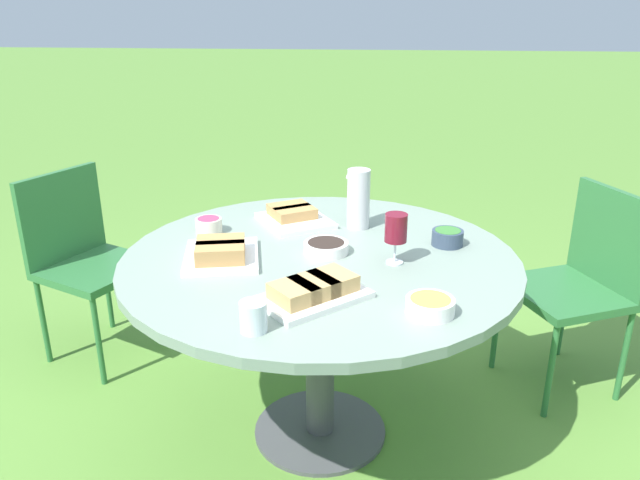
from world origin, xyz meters
name	(u,v)px	position (x,y,z in m)	size (l,w,h in m)	color
ground_plane	(320,431)	(0.00, 0.00, 0.00)	(40.00, 40.00, 0.00)	#5B8C38
dining_table	(320,281)	(0.00, 0.00, 0.67)	(1.42, 1.42, 0.77)	#4C4C51
chair_near_left	(83,251)	(1.16, -0.54, 0.52)	(0.57, 0.58, 0.89)	#2D6B38
chair_far_back	(583,275)	(-1.09, -0.47, 0.52)	(0.56, 0.57, 0.89)	#2D6B38
water_pitcher	(358,199)	(-0.12, -0.31, 0.89)	(0.10, 0.09, 0.24)	silver
wine_glass	(396,229)	(-0.26, 0.04, 0.89)	(0.08, 0.08, 0.18)	silver
platter_bread_main	(314,291)	(-0.01, 0.35, 0.80)	(0.38, 0.37, 0.07)	white
platter_charcuterie	(221,253)	(0.34, 0.08, 0.80)	(0.31, 0.35, 0.08)	white
platter_sandwich_side	(294,216)	(0.14, -0.35, 0.79)	(0.36, 0.37, 0.06)	white
bowl_fries	(430,305)	(-0.36, 0.41, 0.79)	(0.14, 0.14, 0.05)	white
bowl_salad	(447,237)	(-0.46, -0.15, 0.80)	(0.12, 0.12, 0.06)	#334256
bowl_olives	(326,247)	(-0.02, -0.03, 0.79)	(0.16, 0.16, 0.04)	white
bowl_dip_red	(209,224)	(0.46, -0.20, 0.80)	(0.10, 0.10, 0.06)	beige
cup_water_near	(253,317)	(0.13, 0.55, 0.81)	(0.08, 0.08, 0.09)	silver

